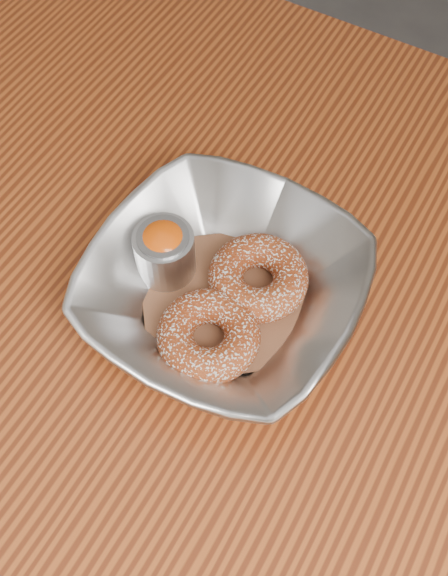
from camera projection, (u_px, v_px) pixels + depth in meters
The scene contains 7 objects.
ground_plane at pixel (202, 480), 1.28m from camera, with size 4.00×4.00×0.00m, color #565659.
table at pixel (184, 318), 0.72m from camera, with size 1.20×0.80×0.75m.
serving_bowl at pixel (224, 289), 0.59m from camera, with size 0.24×0.24×0.06m, color #B6B8BD.
parchment at pixel (224, 300), 0.60m from camera, with size 0.14×0.14×0.00m, color brown.
donut_back at pixel (258, 277), 0.60m from camera, with size 0.09×0.09×0.03m, color maroon.
donut_front at pixel (209, 335), 0.57m from camera, with size 0.09×0.09×0.03m, color maroon.
ramekin at pixel (165, 251), 0.60m from camera, with size 0.05×0.05×0.06m.
Camera 1 is at (0.21, -0.27, 1.28)m, focal length 42.00 mm.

